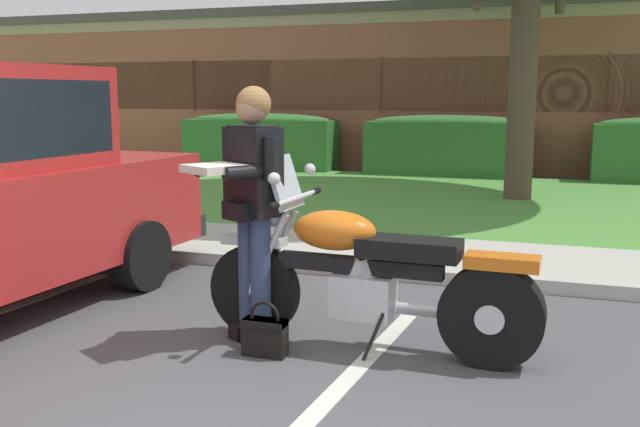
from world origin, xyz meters
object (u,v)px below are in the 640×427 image
at_px(brick_building, 422,89).
at_px(rider_person, 251,193).
at_px(hedge_left, 260,140).
at_px(hedge_center_left, 448,145).
at_px(motorcycle, 378,278).
at_px(handbag, 265,334).

bearing_deg(brick_building, rider_person, -83.43).
bearing_deg(hedge_left, hedge_center_left, 0.00).
relative_size(rider_person, hedge_center_left, 0.52).
distance_m(motorcycle, handbag, 0.81).
bearing_deg(motorcycle, handbag, -154.14).
height_order(hedge_left, brick_building, brick_building).
bearing_deg(hedge_center_left, brick_building, 106.41).
height_order(rider_person, hedge_center_left, rider_person).
xyz_separation_m(hedge_left, brick_building, (2.53, 5.19, 1.13)).
height_order(handbag, hedge_center_left, hedge_center_left).
bearing_deg(rider_person, handbag, -52.09).
xyz_separation_m(rider_person, hedge_left, (-4.27, 9.95, -0.36)).
bearing_deg(motorcycle, rider_person, -175.67).
height_order(rider_person, handbag, rider_person).
distance_m(handbag, brick_building, 15.61).
bearing_deg(motorcycle, hedge_center_left, 96.20).
distance_m(rider_person, handbag, 0.92).
relative_size(motorcycle, rider_person, 1.32).
relative_size(rider_person, handbag, 4.74).
xyz_separation_m(motorcycle, brick_building, (-2.60, 15.08, 1.29)).
distance_m(hedge_left, brick_building, 5.88).
bearing_deg(handbag, brick_building, 97.19).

